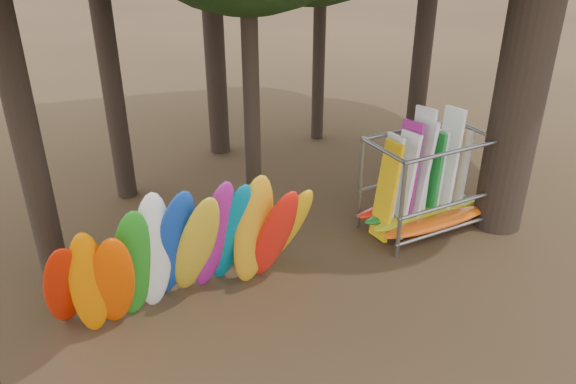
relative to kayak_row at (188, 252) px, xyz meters
name	(u,v)px	position (x,y,z in m)	size (l,w,h in m)	color
ground	(352,273)	(3.34, -0.37, -1.32)	(120.00, 120.00, 0.00)	#47331E
kayak_row	(188,252)	(0.00, 0.00, 0.00)	(4.86, 1.99, 3.02)	red
storage_rack	(425,187)	(5.87, 0.45, -0.26)	(3.11, 1.58, 2.88)	gray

